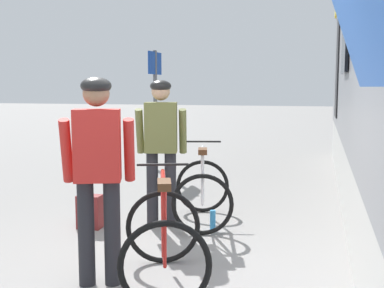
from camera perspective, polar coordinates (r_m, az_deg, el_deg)
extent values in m
plane|color=gray|center=(4.28, -5.71, -16.44)|extent=(80.00, 80.00, 0.00)
cube|color=black|center=(6.42, 17.61, 11.52)|extent=(0.04, 1.10, 0.80)
cube|color=black|center=(9.85, 16.81, 9.77)|extent=(0.03, 1.10, 2.29)
cylinder|color=#232328|center=(4.25, -12.36, -10.26)|extent=(0.14, 0.14, 0.90)
cylinder|color=#232328|center=(4.23, -9.35, -10.28)|extent=(0.14, 0.14, 0.90)
cube|color=red|center=(4.08, -11.09, -0.15)|extent=(0.44, 0.36, 0.60)
cylinder|color=red|center=(4.16, -14.59, -0.81)|extent=(0.17, 0.27, 0.56)
cylinder|color=red|center=(4.11, -7.41, -0.73)|extent=(0.17, 0.27, 0.56)
sphere|color=#9E7051|center=(4.05, -11.23, 5.90)|extent=(0.22, 0.22, 0.22)
ellipsoid|color=black|center=(4.05, -11.25, 6.75)|extent=(0.33, 0.35, 0.14)
cylinder|color=#232328|center=(5.91, -4.69, -5.30)|extent=(0.14, 0.14, 0.90)
cylinder|color=#232328|center=(5.89, -2.55, -5.32)|extent=(0.14, 0.14, 0.90)
cube|color=olive|center=(5.79, -3.68, 1.97)|extent=(0.43, 0.32, 0.60)
cylinder|color=olive|center=(5.86, -6.18, 1.51)|extent=(0.15, 0.27, 0.56)
cylinder|color=olive|center=(5.82, -1.09, 1.51)|extent=(0.15, 0.27, 0.56)
sphere|color=tan|center=(5.77, -3.71, 6.22)|extent=(0.22, 0.22, 0.22)
ellipsoid|color=black|center=(5.77, -3.71, 6.83)|extent=(0.31, 0.33, 0.14)
torus|color=black|center=(4.68, -3.43, -9.74)|extent=(0.69, 0.28, 0.71)
torus|color=black|center=(3.71, -3.21, -14.21)|extent=(0.69, 0.28, 0.71)
cylinder|color=red|center=(4.27, -3.38, -7.90)|extent=(0.25, 0.62, 0.63)
cylinder|color=red|center=(4.08, -3.39, -4.22)|extent=(0.32, 0.82, 0.04)
cylinder|color=red|center=(3.86, -3.30, -9.49)|extent=(0.13, 0.27, 0.62)
cylinder|color=red|center=(3.88, -3.25, -13.64)|extent=(0.14, 0.35, 0.08)
cylinder|color=red|center=(3.68, -3.25, -9.87)|extent=(0.07, 0.14, 0.56)
cylinder|color=red|center=(4.58, -3.45, -6.53)|extent=(0.06, 0.09, 0.55)
cylinder|color=black|center=(4.49, -3.47, -2.44)|extent=(0.46, 0.18, 0.02)
cube|color=#4C2D19|center=(3.63, -3.30, -4.81)|extent=(0.17, 0.26, 0.06)
torus|color=black|center=(6.51, 1.25, -5.00)|extent=(0.70, 0.22, 0.71)
torus|color=black|center=(5.52, 1.25, -7.16)|extent=(0.70, 0.22, 0.71)
cylinder|color=white|center=(6.12, 1.25, -3.40)|extent=(0.19, 0.64, 0.63)
cylinder|color=white|center=(5.95, 1.26, -0.75)|extent=(0.24, 0.84, 0.04)
cylinder|color=white|center=(5.70, 1.25, -4.16)|extent=(0.10, 0.28, 0.62)
cylinder|color=white|center=(5.70, 1.25, -6.99)|extent=(0.11, 0.36, 0.08)
cylinder|color=white|center=(5.52, 1.25, -4.24)|extent=(0.06, 0.15, 0.56)
cylinder|color=white|center=(6.44, 1.26, -2.65)|extent=(0.05, 0.09, 0.55)
cylinder|color=black|center=(6.37, 1.26, 0.29)|extent=(0.47, 0.14, 0.02)
cube|color=#4C2D19|center=(5.50, 1.26, -0.85)|extent=(0.15, 0.26, 0.06)
cube|color=maroon|center=(5.95, -11.97, -7.81)|extent=(0.29, 0.20, 0.40)
cylinder|color=#338CCC|center=(5.78, 2.46, -8.96)|extent=(0.07, 0.07, 0.24)
cylinder|color=#595B60|center=(9.76, -4.34, 3.90)|extent=(0.08, 0.08, 2.40)
cube|color=#193F99|center=(9.76, -4.39, 9.48)|extent=(0.04, 0.70, 0.44)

